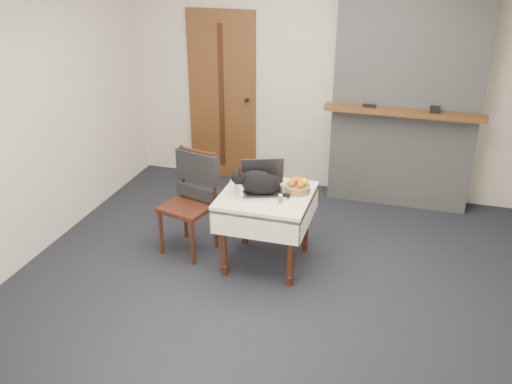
% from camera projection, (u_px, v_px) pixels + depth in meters
% --- Properties ---
extents(ground, '(4.50, 4.50, 0.00)m').
position_uv_depth(ground, '(277.00, 273.00, 5.11)').
color(ground, black).
rests_on(ground, ground).
extents(room_shell, '(4.52, 4.01, 2.61)m').
position_uv_depth(room_shell, '(294.00, 65.00, 4.77)').
color(room_shell, beige).
rests_on(room_shell, ground).
extents(door, '(0.82, 0.10, 2.00)m').
position_uv_depth(door, '(222.00, 97.00, 6.72)').
color(door, brown).
rests_on(door, ground).
extents(chimney, '(1.62, 0.48, 2.60)m').
position_uv_depth(chimney, '(407.00, 88.00, 5.93)').
color(chimney, gray).
rests_on(chimney, ground).
extents(side_table, '(0.78, 0.78, 0.70)m').
position_uv_depth(side_table, '(266.00, 205.00, 5.03)').
color(side_table, '#38180F').
rests_on(side_table, ground).
extents(laptop, '(0.47, 0.43, 0.28)m').
position_uv_depth(laptop, '(263.00, 184.00, 5.00)').
color(laptop, '#B7B7BC').
rests_on(laptop, side_table).
extents(cat, '(0.53, 0.31, 0.25)m').
position_uv_depth(cat, '(259.00, 183.00, 4.93)').
color(cat, black).
rests_on(cat, side_table).
extents(cream_jar, '(0.06, 0.06, 0.07)m').
position_uv_depth(cream_jar, '(234.00, 186.00, 5.04)').
color(cream_jar, white).
rests_on(cream_jar, side_table).
extents(pill_bottle, '(0.04, 0.04, 0.07)m').
position_uv_depth(pill_bottle, '(281.00, 198.00, 4.80)').
color(pill_bottle, '#AF4415').
rests_on(pill_bottle, side_table).
extents(fruit_basket, '(0.22, 0.22, 0.13)m').
position_uv_depth(fruit_basket, '(298.00, 187.00, 4.99)').
color(fruit_basket, olive).
rests_on(fruit_basket, side_table).
extents(desk_clutter, '(0.16, 0.04, 0.01)m').
position_uv_depth(desk_clutter, '(284.00, 194.00, 4.95)').
color(desk_clutter, black).
rests_on(desk_clutter, side_table).
extents(chair, '(0.53, 0.52, 0.97)m').
position_uv_depth(chair, '(193.00, 187.00, 5.29)').
color(chair, '#38180F').
rests_on(chair, ground).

